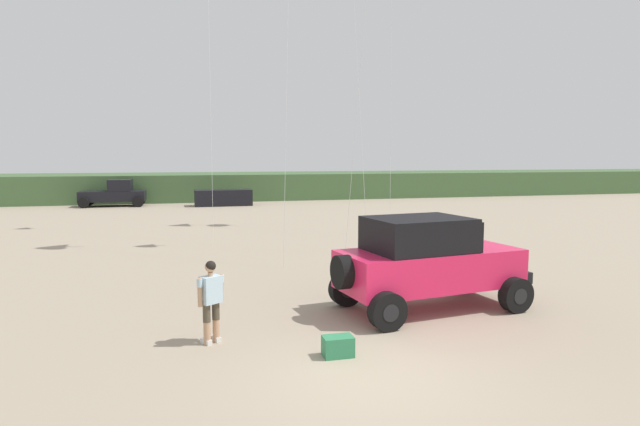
{
  "coord_description": "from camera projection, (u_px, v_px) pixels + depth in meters",
  "views": [
    {
      "loc": [
        -3.04,
        -8.07,
        3.71
      ],
      "look_at": [
        0.07,
        3.93,
        2.38
      ],
      "focal_mm": 29.81,
      "sensor_mm": 36.0,
      "label": 1
    }
  ],
  "objects": [
    {
      "name": "jeep",
      "position": [
        427.0,
        261.0,
        12.79
      ],
      "size": [
        4.98,
        2.95,
        2.26
      ],
      "color": "#EA2151",
      "rests_on": "ground_plane"
    },
    {
      "name": "distant_sedan",
      "position": [
        223.0,
        198.0,
        39.88
      ],
      "size": [
        4.23,
        1.77,
        1.2
      ],
      "primitive_type": "cube",
      "rotation": [
        0.0,
        0.0,
        0.02
      ],
      "color": "black",
      "rests_on": "ground_plane"
    },
    {
      "name": "cooler_box",
      "position": [
        338.0,
        346.0,
        9.86
      ],
      "size": [
        0.56,
        0.36,
        0.38
      ],
      "primitive_type": "cube",
      "rotation": [
        0.0,
        0.0,
        0.0
      ],
      "color": "#2D7F51",
      "rests_on": "ground_plane"
    },
    {
      "name": "person_watching",
      "position": [
        211.0,
        297.0,
        10.48
      ],
      "size": [
        0.54,
        0.45,
        1.67
      ],
      "color": "tan",
      "rests_on": "ground_plane"
    },
    {
      "name": "dune_ridge",
      "position": [
        269.0,
        185.0,
        47.95
      ],
      "size": [
        90.0,
        8.61,
        2.19
      ],
      "primitive_type": "cube",
      "color": "#426038",
      "rests_on": "ground_plane"
    },
    {
      "name": "ground_plane",
      "position": [
        375.0,
        378.0,
        8.92
      ],
      "size": [
        220.0,
        220.0,
        0.0
      ],
      "primitive_type": "plane",
      "color": "gray"
    },
    {
      "name": "distant_pickup",
      "position": [
        115.0,
        194.0,
        39.32
      ],
      "size": [
        4.64,
        2.45,
        1.98
      ],
      "color": "black",
      "rests_on": "ground_plane"
    }
  ]
}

